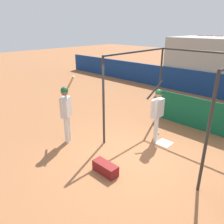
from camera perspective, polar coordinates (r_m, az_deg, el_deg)
name	(u,v)px	position (r m, az deg, el deg)	size (l,w,h in m)	color
ground_plane	(129,156)	(6.46, 4.54, -11.38)	(60.00, 60.00, 0.00)	#935B38
outfield_wall	(222,87)	(12.33, 26.90, 5.76)	(24.00, 0.12, 1.27)	navy
batting_cage	(189,101)	(7.68, 19.54, 2.81)	(3.17, 3.15, 2.76)	#282828
home_plate	(164,143)	(7.26, 13.49, -7.89)	(0.44, 0.44, 0.02)	white
player_batter	(157,110)	(7.00, 11.75, 0.45)	(0.51, 0.89, 1.86)	silver
player_waiting	(66,109)	(6.89, -11.94, 0.74)	(0.68, 0.61, 2.11)	silver
equipment_bag	(105,168)	(5.72, -1.75, -14.43)	(0.70, 0.28, 0.28)	maroon
baseball	(159,133)	(7.80, 12.06, -5.35)	(0.07, 0.07, 0.07)	white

